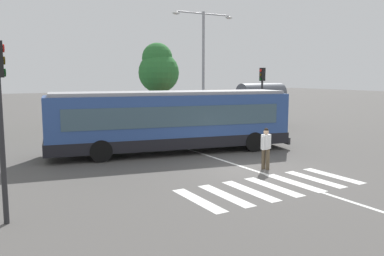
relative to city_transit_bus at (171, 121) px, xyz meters
The scene contains 13 objects.
ground_plane 5.29m from the city_transit_bus, 77.40° to the right, with size 160.00×160.00×0.00m, color #514F4C.
city_transit_bus is the anchor object (origin of this frame).
pedestrian_crossing_street 5.51m from the city_transit_bus, 72.03° to the right, with size 0.55×0.39×1.72m.
parked_car_silver 12.04m from the city_transit_bus, 95.83° to the left, with size 2.01×4.57×1.35m.
parked_car_teal 12.47m from the city_transit_bus, 82.75° to the left, with size 2.15×4.62×1.35m.
parked_car_charcoal 12.58m from the city_transit_bus, 70.79° to the left, with size 1.99×4.56×1.35m.
parked_car_red 13.76m from the city_transit_bus, 60.56° to the left, with size 2.07×4.60×1.35m.
traffic_light_far_corner 10.06m from the city_transit_bus, 23.57° to the left, with size 0.33×0.32×4.36m.
bus_stop_shelter 12.46m from the city_transit_bus, 29.35° to the left, with size 3.83×1.54×3.25m.
twin_arm_street_lamp 11.16m from the city_transit_bus, 49.54° to the left, with size 5.15×0.32×8.48m.
background_tree_right 17.16m from the city_transit_bus, 66.75° to the left, with size 3.69×3.69×6.78m.
crosswalk_painted_stripes 7.52m from the city_transit_bus, 88.41° to the right, with size 6.50×2.70×0.01m.
lane_center_line 3.52m from the city_transit_bus, 68.50° to the right, with size 0.16×24.00×0.01m, color silver.
Camera 1 is at (-10.07, -12.66, 3.84)m, focal length 37.30 mm.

